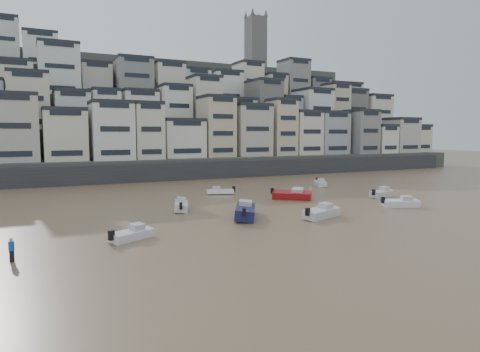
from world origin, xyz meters
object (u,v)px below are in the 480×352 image
person_blue (12,250)px  boat_a (322,211)px  boat_h (220,190)px  person_pink (310,191)px  boat_e (292,194)px  boat_f (181,204)px  boat_j (132,233)px  boat_i (320,182)px  boat_d (382,192)px  boat_c (245,209)px  boat_b (401,202)px

person_blue → boat_a: bearing=6.4°
boat_h → person_pink: (10.23, -8.84, 0.27)m
boat_a → person_pink: person_pink is taller
boat_e → boat_f: (-16.44, -1.13, -0.08)m
person_pink → boat_j: bearing=-154.4°
boat_i → person_pink: size_ratio=2.87×
boat_e → boat_f: bearing=-134.1°
boat_d → boat_c: bearing=173.4°
boat_a → boat_d: bearing=6.8°
boat_e → boat_d: (13.19, -3.58, -0.09)m
boat_j → person_pink: (28.32, 13.55, 0.27)m
person_blue → person_pink: (37.34, 16.20, 0.00)m
boat_c → boat_j: bearing=137.5°
boat_i → boat_a: 28.89m
boat_h → person_pink: size_ratio=2.53×
boat_j → boat_d: 39.23m
boat_j → boat_d: boat_d is taller
boat_e → person_pink: size_ratio=3.36×
boat_b → person_pink: (-5.45, 11.58, 0.21)m
boat_a → person_pink: bearing=39.0°
boat_b → boat_c: bearing=-161.9°
person_pink → boat_b: bearing=-64.8°
person_blue → boat_d: bearing=14.5°
boat_d → boat_f: (-29.63, 2.45, 0.01)m
boat_e → boat_a: (-4.29, -12.44, -0.03)m
boat_h → person_blue: size_ratio=2.53×
person_pink → boat_h: bearing=139.2°
boat_d → person_pink: 10.54m
boat_e → boat_a: size_ratio=1.04×
boat_e → boat_b: bearing=-9.3°
boat_d → boat_h: bearing=129.1°
boat_b → boat_a: size_ratio=0.86×
boat_h → boat_d: (19.97, -12.87, 0.11)m
boat_b → person_blue: size_ratio=2.78×
boat_f → person_pink: person_pink is taller
boat_j → boat_a: size_ratio=0.79×
boat_b → person_pink: bearing=140.1°
boat_j → boat_e: bearing=0.0°
boat_h → person_blue: person_blue is taller
boat_b → boat_e: 14.25m
boat_i → boat_c: bearing=-27.5°
boat_d → boat_a: boat_a is taller
boat_c → person_blue: 23.31m
boat_b → boat_i: (4.01, 21.90, 0.02)m
boat_i → boat_f: 31.67m
boat_i → boat_d: 14.36m
boat_h → boat_d: bearing=164.4°
boat_h → boat_c: bearing=92.0°
boat_b → boat_c: 20.72m
boat_c → person_pink: (15.13, 9.12, -0.07)m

